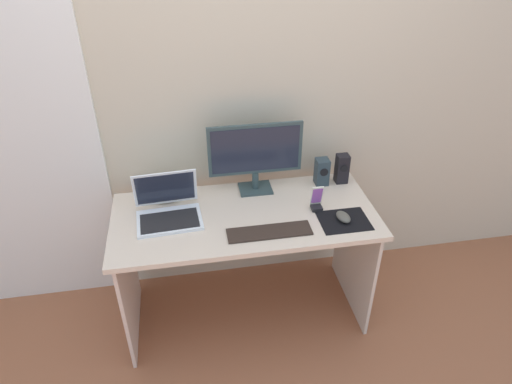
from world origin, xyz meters
TOP-DOWN VIEW (x-y plane):
  - ground_plane at (0.00, 0.00)m, footprint 8.00×8.00m
  - wall_back at (0.00, 0.40)m, footprint 6.00×0.04m
  - door_left at (-1.11, 0.37)m, footprint 0.82×0.02m
  - desk at (0.00, 0.00)m, footprint 1.36×0.62m
  - monitor at (0.10, 0.22)m, footprint 0.51×0.14m
  - speaker_right at (0.59, 0.22)m, footprint 0.07×0.07m
  - speaker_near_monitor at (0.48, 0.22)m, footprint 0.07×0.08m
  - laptop at (-0.39, 0.04)m, footprint 0.34×0.29m
  - fishbowl at (-0.40, 0.22)m, footprint 0.16×0.16m
  - keyboard_external at (0.10, -0.17)m, footprint 0.41×0.11m
  - mousepad at (0.49, -0.15)m, footprint 0.25×0.20m
  - mouse at (0.48, -0.14)m, footprint 0.08×0.11m
  - phone_in_dock at (0.38, -0.02)m, footprint 0.06×0.06m

SIDE VIEW (x-z plane):
  - ground_plane at x=0.00m, z-range 0.00..0.00m
  - desk at x=0.00m, z-range 0.21..0.93m
  - mousepad at x=0.49m, z-range 0.72..0.72m
  - keyboard_external at x=0.10m, z-range 0.72..0.73m
  - mouse at x=0.48m, z-range 0.72..0.76m
  - laptop at x=-0.39m, z-range 0.66..0.88m
  - phone_in_dock at x=0.38m, z-range 0.70..0.84m
  - fishbowl at x=-0.40m, z-range 0.72..0.87m
  - speaker_near_monitor at x=0.48m, z-range 0.72..0.88m
  - speaker_right at x=0.59m, z-range 0.72..0.89m
  - monitor at x=0.10m, z-range 0.75..1.15m
  - door_left at x=-1.11m, z-range 0.00..2.02m
  - wall_back at x=0.00m, z-range 0.00..2.50m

